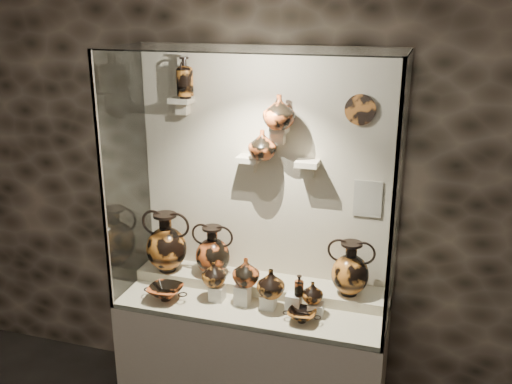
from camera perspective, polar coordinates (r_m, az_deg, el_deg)
wall_back at (r=3.69m, az=1.12°, el=2.03°), size 5.00×0.02×3.20m
plinth at (r=3.93m, az=-0.34°, el=-16.33°), size 1.70×0.60×0.80m
front_tier at (r=3.71m, az=-0.35°, el=-11.05°), size 1.68×0.58×0.03m
rear_tier at (r=3.84m, az=0.45°, el=-9.37°), size 1.70×0.25×0.10m
back_panel at (r=3.68m, az=1.10°, el=2.01°), size 1.70×0.03×1.60m
glass_front at (r=3.13m, az=-2.00°, el=-0.98°), size 1.70×0.01×1.60m
glass_left at (r=3.73m, az=-12.88°, el=1.74°), size 0.01×0.60×1.60m
glass_right at (r=3.25m, az=13.98°, el=-0.76°), size 0.01×0.60×1.60m
glass_top at (r=3.24m, az=-0.40°, el=14.11°), size 1.70×0.60×0.01m
frame_post_left at (r=3.49m, az=-15.13°, el=0.42°), size 0.02×0.02×1.60m
frame_post_right at (r=2.98m, az=13.49°, el=-2.48°), size 0.02×0.02×1.60m
pedestal_a at (r=3.70m, az=-3.89°, el=-10.01°), size 0.09×0.09×0.10m
pedestal_b at (r=3.64m, az=-1.35°, el=-10.20°), size 0.09×0.09×0.13m
pedestal_c at (r=3.61m, az=1.26°, el=-10.86°), size 0.09×0.09×0.09m
pedestal_d at (r=3.57m, az=3.78°, el=-11.00°), size 0.09×0.09×0.12m
pedestal_e at (r=3.55m, az=6.01°, el=-11.57°), size 0.09×0.09×0.08m
bracket_ul at (r=3.70m, az=-7.49°, el=9.08°), size 0.14×0.12×0.04m
bracket_ca at (r=3.62m, az=-0.74°, el=3.34°), size 0.14×0.12×0.04m
bracket_cb at (r=3.51m, az=2.37°, el=6.25°), size 0.10×0.12×0.04m
bracket_cc at (r=3.52m, az=5.16°, el=2.86°), size 0.14×0.12×0.04m
amphora_left at (r=3.91m, az=-8.95°, el=-4.94°), size 0.39×0.39×0.41m
amphora_mid at (r=3.82m, az=-4.35°, el=-5.87°), size 0.31×0.31×0.35m
amphora_right at (r=3.61m, az=9.42°, el=-7.52°), size 0.37×0.37×0.35m
jug_a at (r=3.65m, az=-4.23°, el=-8.10°), size 0.19×0.19×0.17m
jug_b at (r=3.58m, az=-1.00°, el=-7.96°), size 0.21×0.21×0.18m
jug_c at (r=3.53m, az=1.50°, el=-9.09°), size 0.23×0.23×0.18m
jug_e at (r=3.51m, az=5.68°, el=-9.93°), size 0.14×0.14×0.14m
lekythos_small at (r=3.48m, az=4.34°, el=-9.19°), size 0.08×0.08×0.15m
kylix_left at (r=3.74m, az=-9.03°, el=-9.81°), size 0.35×0.32×0.11m
kylix_right at (r=3.48m, az=4.62°, el=-12.15°), size 0.27×0.26×0.09m
lekythos_tall at (r=3.64m, az=-7.14°, el=11.54°), size 0.14×0.14×0.29m
ovoid_vase_a at (r=3.53m, az=0.64°, el=4.78°), size 0.22×0.22×0.18m
ovoid_vase_b at (r=3.44m, az=2.32°, el=8.03°), size 0.26×0.26×0.20m
wall_plate at (r=3.45m, az=10.40°, el=8.10°), size 0.18×0.02×0.18m
info_placard at (r=3.58m, az=11.11°, el=-0.67°), size 0.17×0.01×0.23m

